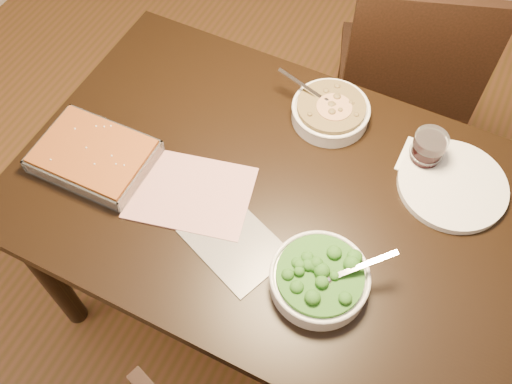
% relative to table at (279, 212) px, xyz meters
% --- Properties ---
extents(ground, '(4.00, 4.00, 0.00)m').
position_rel_table_xyz_m(ground, '(0.00, 0.00, -0.65)').
color(ground, '#4B3415').
rests_on(ground, ground).
extents(table, '(1.40, 0.90, 0.75)m').
position_rel_table_xyz_m(table, '(0.00, 0.00, 0.00)').
color(table, black).
rests_on(table, ground).
extents(magazine_a, '(0.36, 0.30, 0.01)m').
position_rel_table_xyz_m(magazine_a, '(-0.21, -0.10, 0.10)').
color(magazine_a, '#9D2D3B').
rests_on(magazine_a, table).
extents(magazine_b, '(0.30, 0.26, 0.00)m').
position_rel_table_xyz_m(magazine_b, '(-0.04, -0.18, 0.10)').
color(magazine_b, '#27262E').
rests_on(magazine_b, table).
extents(coaster, '(0.12, 0.12, 0.00)m').
position_rel_table_xyz_m(coaster, '(0.30, 0.27, 0.10)').
color(coaster, white).
rests_on(coaster, table).
extents(stew_bowl, '(0.25, 0.22, 0.09)m').
position_rel_table_xyz_m(stew_bowl, '(0.02, 0.30, 0.13)').
color(stew_bowl, white).
rests_on(stew_bowl, table).
extents(broccoli_bowl, '(0.24, 0.24, 0.09)m').
position_rel_table_xyz_m(broccoli_bowl, '(0.19, -0.19, 0.13)').
color(broccoli_bowl, white).
rests_on(broccoli_bowl, table).
extents(baking_dish, '(0.31, 0.23, 0.05)m').
position_rel_table_xyz_m(baking_dish, '(-0.49, -0.13, 0.12)').
color(baking_dish, silver).
rests_on(baking_dish, table).
extents(wine_tumbler, '(0.09, 0.09, 0.10)m').
position_rel_table_xyz_m(wine_tumbler, '(0.30, 0.27, 0.15)').
color(wine_tumbler, black).
rests_on(wine_tumbler, coaster).
extents(dinner_plate, '(0.29, 0.29, 0.02)m').
position_rel_table_xyz_m(dinner_plate, '(0.40, 0.22, 0.11)').
color(dinner_plate, silver).
rests_on(dinner_plate, table).
extents(chair_far, '(0.58, 0.58, 0.96)m').
position_rel_table_xyz_m(chair_far, '(0.14, 0.77, -0.12)').
color(chair_far, black).
rests_on(chair_far, ground).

